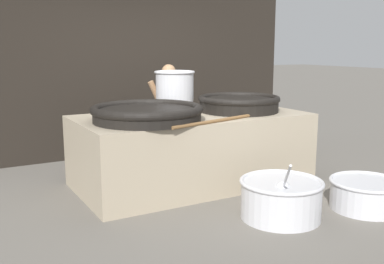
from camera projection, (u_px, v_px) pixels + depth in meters
name	position (u px, v px, depth m)	size (l,w,h in m)	color
ground_plane	(192.00, 182.00, 5.98)	(60.00, 60.00, 0.00)	#666059
back_wall	(129.00, 24.00, 7.40)	(6.00, 0.24, 4.30)	black
hearth_platform	(192.00, 149.00, 5.90)	(2.97, 1.51, 0.91)	tan
giant_wok_near	(147.00, 113.00, 5.29)	(1.33, 1.33, 0.19)	black
giant_wok_far	(239.00, 103.00, 6.10)	(1.11, 1.11, 0.22)	black
stock_pot	(175.00, 90.00, 6.15)	(0.55, 0.55, 0.54)	silver
stirring_paddle	(224.00, 120.00, 5.30)	(1.46, 0.43, 0.04)	brown
cook	(169.00, 111.00, 6.78)	(0.36, 0.56, 1.52)	#9E7551
prep_bowl_vegetables	(281.00, 197.00, 4.71)	(0.88, 1.02, 0.77)	silver
prep_bowl_meat	(366.00, 193.00, 4.98)	(0.82, 0.82, 0.33)	silver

